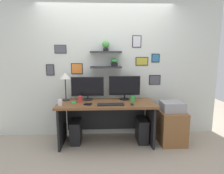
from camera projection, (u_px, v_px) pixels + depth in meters
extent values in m
plane|color=tan|center=(107.00, 143.00, 3.46)|extent=(8.00, 8.00, 0.00)
cube|color=silver|center=(106.00, 66.00, 3.67)|extent=(4.40, 0.04, 2.70)
cube|color=#2D2D33|center=(106.00, 67.00, 3.55)|extent=(0.58, 0.20, 0.03)
cube|color=#2D2D33|center=(106.00, 52.00, 3.50)|extent=(0.58, 0.20, 0.03)
cylinder|color=black|center=(114.00, 65.00, 3.55)|extent=(0.12, 0.12, 0.06)
ellipsoid|color=green|center=(114.00, 61.00, 3.54)|extent=(0.14, 0.14, 0.08)
cylinder|color=black|center=(106.00, 50.00, 3.49)|extent=(0.10, 0.10, 0.05)
ellipsoid|color=#4A9A43|center=(106.00, 45.00, 3.48)|extent=(0.13, 0.13, 0.13)
cube|color=black|center=(77.00, 69.00, 3.62)|extent=(0.21, 0.02, 0.20)
cube|color=orange|center=(77.00, 69.00, 3.62)|extent=(0.19, 0.00, 0.18)
cube|color=#2D2D33|center=(60.00, 49.00, 3.55)|extent=(0.22, 0.02, 0.16)
cube|color=#4C4C56|center=(60.00, 49.00, 3.54)|extent=(0.20, 0.00, 0.14)
cube|color=black|center=(155.00, 80.00, 3.73)|extent=(0.22, 0.02, 0.19)
cube|color=#4C4C56|center=(155.00, 80.00, 3.72)|extent=(0.20, 0.00, 0.17)
cube|color=black|center=(50.00, 70.00, 3.60)|extent=(0.15, 0.02, 0.21)
cube|color=#4C4C56|center=(50.00, 70.00, 3.60)|extent=(0.13, 0.00, 0.19)
cube|color=black|center=(142.00, 61.00, 3.66)|extent=(0.24, 0.02, 0.16)
cube|color=gold|center=(142.00, 61.00, 3.65)|extent=(0.21, 0.00, 0.14)
cube|color=black|center=(137.00, 41.00, 3.59)|extent=(0.17, 0.02, 0.22)
cube|color=silver|center=(137.00, 41.00, 3.58)|extent=(0.14, 0.00, 0.20)
cube|color=black|center=(155.00, 58.00, 3.66)|extent=(0.15, 0.02, 0.16)
cube|color=teal|center=(156.00, 58.00, 3.65)|extent=(0.13, 0.00, 0.14)
cube|color=brown|center=(106.00, 104.00, 3.34)|extent=(1.69, 0.68, 0.04)
cube|color=black|center=(62.00, 125.00, 3.36)|extent=(0.04, 0.62, 0.71)
cube|color=black|center=(150.00, 123.00, 3.43)|extent=(0.04, 0.62, 0.71)
cube|color=black|center=(106.00, 117.00, 3.69)|extent=(1.49, 0.02, 0.50)
cylinder|color=black|center=(88.00, 99.00, 3.52)|extent=(0.18, 0.18, 0.02)
cylinder|color=black|center=(88.00, 97.00, 3.51)|extent=(0.03, 0.03, 0.07)
cube|color=black|center=(88.00, 86.00, 3.49)|extent=(0.60, 0.02, 0.35)
cube|color=black|center=(87.00, 87.00, 3.48)|extent=(0.57, 0.00, 0.33)
cylinder|color=black|center=(124.00, 99.00, 3.55)|extent=(0.18, 0.18, 0.02)
cylinder|color=black|center=(124.00, 96.00, 3.55)|extent=(0.03, 0.03, 0.08)
cube|color=black|center=(125.00, 86.00, 3.52)|extent=(0.57, 0.02, 0.35)
cube|color=black|center=(125.00, 86.00, 3.51)|extent=(0.55, 0.00, 0.33)
cube|color=black|center=(111.00, 104.00, 3.16)|extent=(0.44, 0.14, 0.02)
ellipsoid|color=black|center=(132.00, 104.00, 3.16)|extent=(0.06, 0.09, 0.03)
cylinder|color=#2D2D33|center=(66.00, 100.00, 3.48)|extent=(0.13, 0.13, 0.02)
cylinder|color=#2D2D33|center=(66.00, 89.00, 3.45)|extent=(0.02, 0.02, 0.38)
cone|color=silver|center=(65.00, 76.00, 3.41)|extent=(0.19, 0.19, 0.11)
cube|color=green|center=(74.00, 102.00, 3.31)|extent=(0.10, 0.15, 0.01)
cylinder|color=green|center=(133.00, 99.00, 3.41)|extent=(0.08, 0.08, 0.09)
cylinder|color=white|center=(60.00, 103.00, 3.13)|extent=(0.07, 0.07, 0.10)
cube|color=black|center=(88.00, 104.00, 3.17)|extent=(0.14, 0.11, 0.02)
cylinder|color=red|center=(80.00, 99.00, 3.34)|extent=(0.07, 0.07, 0.11)
cube|color=brown|center=(171.00, 127.00, 3.42)|extent=(0.44, 0.50, 0.59)
cube|color=#9E9EA3|center=(172.00, 106.00, 3.36)|extent=(0.38, 0.34, 0.17)
cube|color=black|center=(76.00, 131.00, 3.47)|extent=(0.18, 0.40, 0.40)
cube|color=black|center=(142.00, 130.00, 3.49)|extent=(0.18, 0.40, 0.43)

